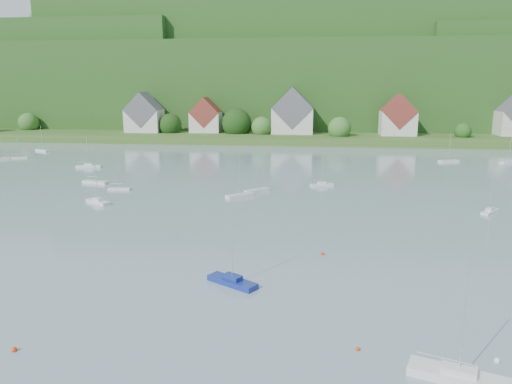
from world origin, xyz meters
TOP-DOWN VIEW (x-y plane):
  - far_shore_strip at (0.00, 200.00)m, footprint 600.00×60.00m
  - forested_ridge at (0.39, 268.57)m, footprint 620.00×181.22m
  - village_building_0 at (-55.00, 187.00)m, footprint 14.00×10.40m
  - village_building_1 at (-30.00, 189.00)m, footprint 12.00×9.36m
  - village_building_2 at (5.00, 188.00)m, footprint 16.00×11.44m
  - village_building_3 at (45.00, 186.00)m, footprint 13.00×10.40m
  - near_sailboat_1 at (4.88, 45.06)m, footprint 6.15×4.67m
  - near_sailboat_4 at (24.77, 29.14)m, footprint 7.50×4.39m
  - mooring_buoy_0 at (-10.96, 29.14)m, footprint 0.49×0.49m
  - mooring_buoy_2 at (17.64, 32.71)m, footprint 0.38×0.38m
  - mooring_buoy_3 at (15.00, 56.11)m, footprint 0.49×0.49m
  - mooring_buoy_4 at (28.62, 32.19)m, footprint 0.49×0.49m
  - far_sailboat_cluster at (6.27, 115.06)m, footprint 190.79×71.99m

SIDE VIEW (x-z plane):
  - mooring_buoy_0 at x=-10.96m, z-range -0.24..0.24m
  - mooring_buoy_2 at x=17.64m, z-range -0.19..0.19m
  - mooring_buoy_3 at x=15.00m, z-range -0.25..0.25m
  - mooring_buoy_4 at x=28.62m, z-range -0.25..0.25m
  - far_sailboat_cluster at x=6.27m, z-range -3.98..4.73m
  - near_sailboat_1 at x=4.88m, z-range -3.71..4.59m
  - near_sailboat_4 at x=24.77m, z-range -4.40..5.38m
  - far_shore_strip at x=0.00m, z-range 0.00..3.00m
  - village_building_1 at x=-30.00m, z-range 1.75..15.75m
  - village_building_3 at x=45.00m, z-range 1.68..17.18m
  - village_building_0 at x=-55.00m, z-range 1.51..17.51m
  - village_building_2 at x=5.00m, z-range 1.27..19.27m
  - forested_ridge at x=0.39m, z-range -12.06..57.83m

